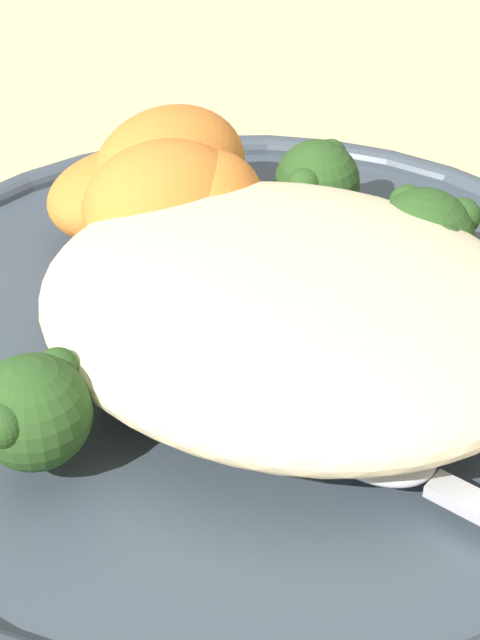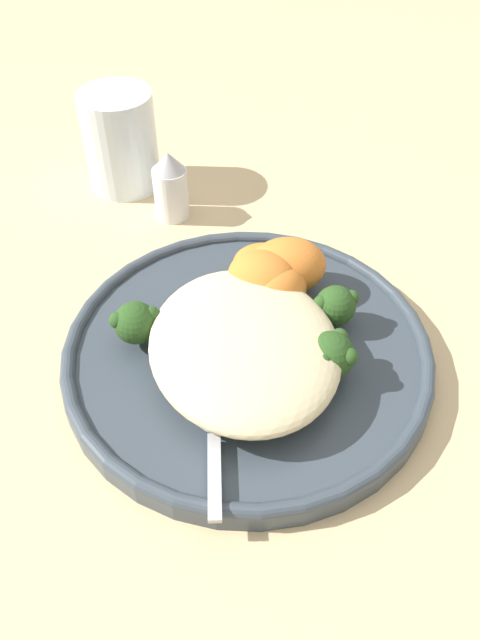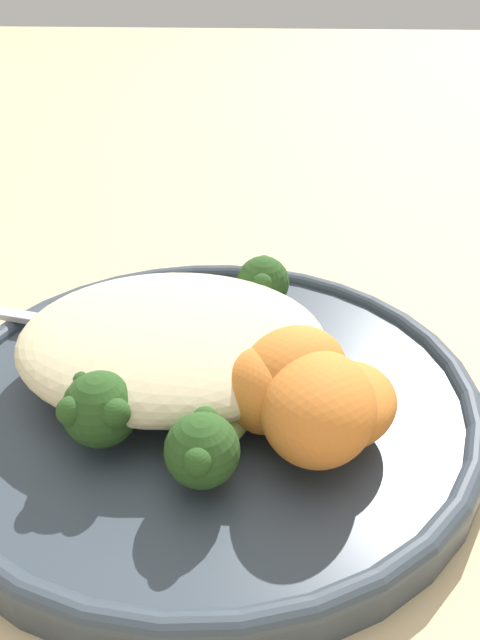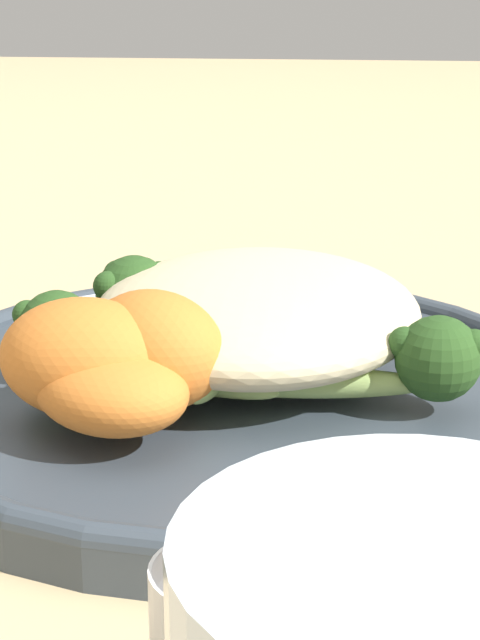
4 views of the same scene
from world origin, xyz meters
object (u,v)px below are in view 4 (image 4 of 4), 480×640
Objects in this scene: quinoa_mound at (257,311)px; broccoli_stalk_1 at (312,336)px; plate at (234,390)px; salt_shaker at (225,636)px; sweet_potato_chunk_0 at (154,350)px; broccoli_stalk_4 at (92,342)px; broccoli_stalk_3 at (145,308)px; sweet_potato_chunk_3 at (138,344)px; broccoli_stalk_2 at (226,334)px; spoon at (340,312)px; sweet_potato_chunk_1 at (85,358)px; sweet_potato_chunk_2 at (111,390)px; broccoli_stalk_0 at (400,364)px.

broccoli_stalk_1 is (0.02, 0.02, -0.01)m from quinoa_mound.
plate is 0.22m from salt_shaker.
broccoli_stalk_4 is at bearing -134.30° from sweet_potato_chunk_0.
broccoli_stalk_4 is (0.01, -0.06, 0.02)m from plate.
sweet_potato_chunk_3 reaches higher than broccoli_stalk_3.
broccoli_stalk_1 and broccoli_stalk_4 have the same top height.
plate is at bearing -154.47° from broccoli_stalk_3.
broccoli_stalk_2 is 0.96× the size of spoon.
plate is 2.80× the size of broccoli_stalk_3.
sweet_potato_chunk_1 reaches higher than sweet_potato_chunk_2.
spoon is (-0.13, 0.09, -0.02)m from sweet_potato_chunk_1.
broccoli_stalk_2 is at bearing -140.08° from plate.
broccoli_stalk_0 is 1.73× the size of salt_shaker.
plate is 0.06m from broccoli_stalk_3.
quinoa_mound is 1.67× the size of broccoli_stalk_2.
broccoli_stalk_0 is 2.70× the size of sweet_potato_chunk_3.
quinoa_mound is 0.03m from broccoli_stalk_1.
spoon is (-0.08, 0.10, -0.01)m from broccoli_stalk_4.
sweet_potato_chunk_1 reaches higher than broccoli_stalk_4.
quinoa_mound is 0.07m from sweet_potato_chunk_3.
quinoa_mound is 1.60× the size of spoon.
broccoli_stalk_4 is 1.15× the size of spoon.
broccoli_stalk_1 is at bearing 129.73° from sweet_potato_chunk_0.
sweet_potato_chunk_0 reaches higher than broccoli_stalk_4.
sweet_potato_chunk_3 is (0.04, -0.03, 0.01)m from broccoli_stalk_2.
salt_shaker is (0.23, 0.02, -0.01)m from quinoa_mound.
broccoli_stalk_2 is at bearing -172.55° from salt_shaker.
broccoli_stalk_2 is 0.06m from sweet_potato_chunk_0.
broccoli_stalk_4 is (0.03, -0.07, -0.01)m from quinoa_mound.
sweet_potato_chunk_1 is (0.09, -0.01, 0.01)m from broccoli_stalk_3.
salt_shaker is (0.16, 0.07, -0.01)m from sweet_potato_chunk_1.
salt_shaker is at bearing 6.56° from plate.
broccoli_stalk_3 reaches higher than spoon.
sweet_potato_chunk_2 is at bearing -176.83° from broccoli_stalk_1.
salt_shaker is at bearing -171.77° from spoon.
plate is 2.47× the size of broccoli_stalk_4.
broccoli_stalk_4 reaches higher than plate.
quinoa_mound is at bearing -175.91° from salt_shaker.
salt_shaker is at bearing 4.09° from quinoa_mound.
sweet_potato_chunk_0 is at bearing -163.51° from salt_shaker.
broccoli_stalk_1 is 0.07m from spoon.
sweet_potato_chunk_0 is (0.02, -0.09, 0.01)m from broccoli_stalk_0.
sweet_potato_chunk_1 is 0.63× the size of spoon.
broccoli_stalk_3 reaches higher than plate.
quinoa_mound is at bearing -131.92° from broccoli_stalk_4.
broccoli_stalk_2 is (0.01, -0.01, -0.01)m from quinoa_mound.
sweet_potato_chunk_3 is (-0.03, 0.01, -0.00)m from sweet_potato_chunk_1.
broccoli_stalk_1 is 0.80× the size of spoon.
broccoli_stalk_0 is (0.05, 0.06, -0.01)m from quinoa_mound.
broccoli_stalk_3 is 0.88× the size of broccoli_stalk_4.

